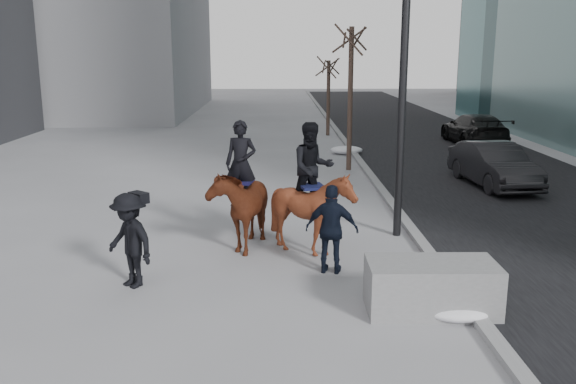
{
  "coord_description": "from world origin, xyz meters",
  "views": [
    {
      "loc": [
        -0.21,
        -10.59,
        4.24
      ],
      "look_at": [
        0.0,
        1.2,
        1.5
      ],
      "focal_mm": 38.0,
      "sensor_mm": 36.0,
      "label": 1
    }
  ],
  "objects_px": {
    "mounted_right": "(312,202)",
    "car_near": "(494,165)",
    "mounted_left": "(241,200)",
    "planter": "(431,287)"
  },
  "relations": [
    {
      "from": "car_near",
      "to": "mounted_right",
      "type": "bearing_deg",
      "value": -138.99
    },
    {
      "from": "mounted_right",
      "to": "mounted_left",
      "type": "bearing_deg",
      "value": 158.99
    },
    {
      "from": "planter",
      "to": "mounted_right",
      "type": "xyz_separation_m",
      "value": [
        -1.81,
        3.01,
        0.7
      ]
    },
    {
      "from": "mounted_right",
      "to": "car_near",
      "type": "bearing_deg",
      "value": 46.75
    },
    {
      "from": "car_near",
      "to": "mounted_right",
      "type": "distance_m",
      "value": 9.04
    },
    {
      "from": "mounted_left",
      "to": "car_near",
      "type": "bearing_deg",
      "value": 37.81
    },
    {
      "from": "car_near",
      "to": "mounted_right",
      "type": "height_order",
      "value": "mounted_right"
    },
    {
      "from": "car_near",
      "to": "mounted_right",
      "type": "xyz_separation_m",
      "value": [
        -6.18,
        -6.57,
        0.43
      ]
    },
    {
      "from": "car_near",
      "to": "mounted_left",
      "type": "relative_size",
      "value": 1.51
    },
    {
      "from": "mounted_left",
      "to": "mounted_right",
      "type": "height_order",
      "value": "mounted_right"
    }
  ]
}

